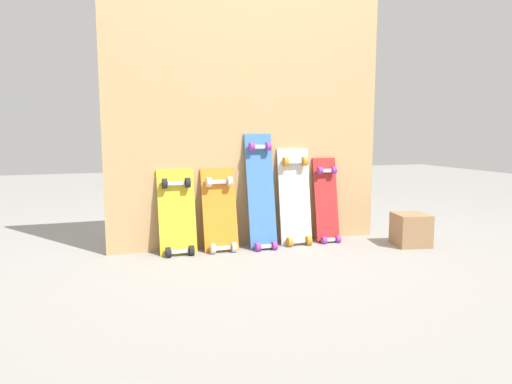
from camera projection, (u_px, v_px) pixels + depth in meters
name	position (u px, v px, depth m)	size (l,w,h in m)	color
ground_plane	(253.00, 246.00, 3.06)	(12.00, 12.00, 0.00)	gray
plywood_wall_panel	(249.00, 109.00, 3.01)	(1.85, 0.04, 1.80)	tan
skateboard_yellow	(177.00, 217.00, 2.85)	(0.23, 0.19, 0.59)	gold
skateboard_orange	(220.00, 215.00, 2.93)	(0.22, 0.19, 0.59)	orange
skateboard_blue	(261.00, 197.00, 2.99)	(0.18, 0.22, 0.81)	#386BAD
skateboard_white	(295.00, 201.00, 3.09)	(0.22, 0.18, 0.70)	silver
skateboard_red	(327.00, 205.00, 3.17)	(0.17, 0.17, 0.65)	#B22626
wooden_crate	(411.00, 230.00, 3.06)	(0.21, 0.21, 0.21)	#99724C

